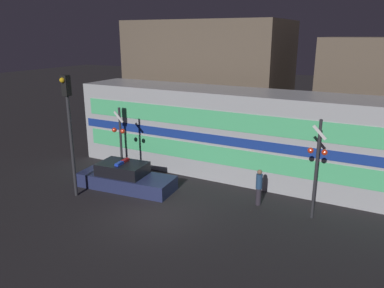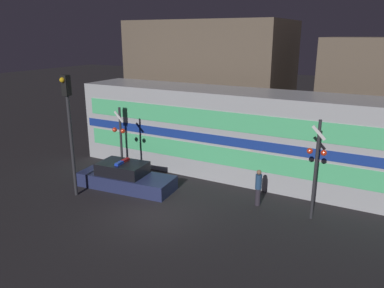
{
  "view_description": "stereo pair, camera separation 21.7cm",
  "coord_description": "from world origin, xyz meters",
  "views": [
    {
      "loc": [
        8.04,
        -11.87,
        7.32
      ],
      "look_at": [
        -0.36,
        3.97,
        2.04
      ],
      "focal_mm": 35.0,
      "sensor_mm": 36.0,
      "label": 1
    },
    {
      "loc": [
        8.23,
        -11.76,
        7.32
      ],
      "look_at": [
        -0.36,
        3.97,
        2.04
      ],
      "focal_mm": 35.0,
      "sensor_mm": 36.0,
      "label": 2
    }
  ],
  "objects": [
    {
      "name": "ground_plane",
      "position": [
        0.0,
        0.0,
        0.0
      ],
      "size": [
        120.0,
        120.0,
        0.0
      ],
      "primitive_type": "plane",
      "color": "#262326"
    },
    {
      "name": "train",
      "position": [
        2.14,
        6.15,
        2.27
      ],
      "size": [
        20.13,
        3.2,
        4.54
      ],
      "color": "#B7BABF",
      "rests_on": "ground_plane"
    },
    {
      "name": "police_car",
      "position": [
        -2.92,
        1.79,
        0.51
      ],
      "size": [
        4.95,
        2.16,
        1.39
      ],
      "rotation": [
        0.0,
        0.0,
        0.09
      ],
      "color": "navy",
      "rests_on": "ground_plane"
    },
    {
      "name": "pedestrian",
      "position": [
        3.5,
        2.99,
        0.86
      ],
      "size": [
        0.28,
        0.28,
        1.67
      ],
      "color": "#2D2833",
      "rests_on": "ground_plane"
    },
    {
      "name": "crossing_signal_near",
      "position": [
        5.85,
        2.82,
        2.38
      ],
      "size": [
        0.77,
        0.31,
        4.17
      ],
      "color": "#2D2D33",
      "rests_on": "ground_plane"
    },
    {
      "name": "crossing_signal_far",
      "position": [
        -3.74,
        2.55,
        2.19
      ],
      "size": [
        0.77,
        0.31,
        3.82
      ],
      "color": "#2D2D33",
      "rests_on": "ground_plane"
    },
    {
      "name": "traffic_light_corner",
      "position": [
        -4.41,
        -0.07,
        3.72
      ],
      "size": [
        0.3,
        0.46,
        5.63
      ],
      "color": "#2D2D33",
      "rests_on": "ground_plane"
    },
    {
      "name": "building_left",
      "position": [
        -3.84,
        13.38,
        4.12
      ],
      "size": [
        10.95,
        6.81,
        8.24
      ],
      "color": "brown",
      "rests_on": "ground_plane"
    }
  ]
}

